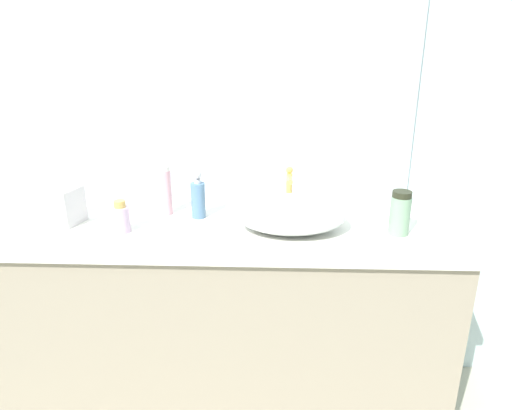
# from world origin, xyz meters

# --- Properties ---
(bathroom_wall_rear) EXTENTS (6.00, 0.06, 2.60)m
(bathroom_wall_rear) POSITION_xyz_m (0.00, 0.73, 1.30)
(bathroom_wall_rear) COLOR silver
(bathroom_wall_rear) RESTS_ON ground
(vanity_counter) EXTENTS (1.74, 0.58, 0.87)m
(vanity_counter) POSITION_xyz_m (0.11, 0.40, 0.44)
(vanity_counter) COLOR gray
(vanity_counter) RESTS_ON ground
(wall_mirror_panel) EXTENTS (1.52, 0.01, 1.03)m
(wall_mirror_panel) POSITION_xyz_m (0.11, 0.69, 1.39)
(wall_mirror_panel) COLOR #B2BCC6
(wall_mirror_panel) RESTS_ON vanity_counter
(sink_basin) EXTENTS (0.40, 0.30, 0.12)m
(sink_basin) POSITION_xyz_m (0.36, 0.35, 0.93)
(sink_basin) COLOR silver
(sink_basin) RESTS_ON vanity_counter
(faucet) EXTENTS (0.03, 0.11, 0.18)m
(faucet) POSITION_xyz_m (0.36, 0.52, 0.98)
(faucet) COLOR #DCAE51
(faucet) RESTS_ON vanity_counter
(soap_dispenser) EXTENTS (0.05, 0.05, 0.19)m
(soap_dispenser) POSITION_xyz_m (0.01, 0.46, 0.95)
(soap_dispenser) COLOR #53779B
(soap_dispenser) RESTS_ON vanity_counter
(lotion_bottle) EXTENTS (0.07, 0.07, 0.16)m
(lotion_bottle) POSITION_xyz_m (0.74, 0.32, 0.95)
(lotion_bottle) COLOR #7EA381
(lotion_bottle) RESTS_ON vanity_counter
(perfume_bottle) EXTENTS (0.06, 0.06, 0.12)m
(perfume_bottle) POSITION_xyz_m (-0.25, 0.30, 0.92)
(perfume_bottle) COLOR #C7A8C8
(perfume_bottle) RESTS_ON vanity_counter
(spray_can) EXTENTS (0.05, 0.05, 0.20)m
(spray_can) POSITION_xyz_m (-0.13, 0.49, 0.97)
(spray_can) COLOR #D99DA9
(spray_can) RESTS_ON vanity_counter
(tissue_box) EXTENTS (0.14, 0.14, 0.18)m
(tissue_box) POSITION_xyz_m (-0.49, 0.38, 0.95)
(tissue_box) COLOR silver
(tissue_box) RESTS_ON vanity_counter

